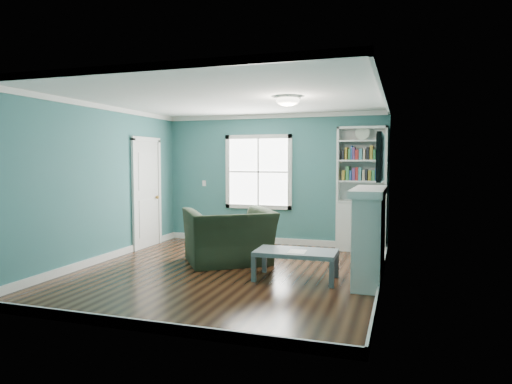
% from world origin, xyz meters
% --- Properties ---
extents(floor, '(5.00, 5.00, 0.00)m').
position_xyz_m(floor, '(0.00, 0.00, 0.00)').
color(floor, black).
rests_on(floor, ground).
extents(room_walls, '(5.00, 5.00, 5.00)m').
position_xyz_m(room_walls, '(0.00, 0.00, 1.58)').
color(room_walls, '#337070').
rests_on(room_walls, ground).
extents(trim, '(4.50, 5.00, 2.60)m').
position_xyz_m(trim, '(0.00, 0.00, 1.24)').
color(trim, white).
rests_on(trim, ground).
extents(window, '(1.40, 0.06, 1.50)m').
position_xyz_m(window, '(-0.30, 2.49, 1.45)').
color(window, white).
rests_on(window, room_walls).
extents(bookshelf, '(0.90, 0.35, 2.31)m').
position_xyz_m(bookshelf, '(1.77, 2.30, 0.92)').
color(bookshelf, silver).
rests_on(bookshelf, ground).
extents(fireplace, '(0.44, 1.58, 1.30)m').
position_xyz_m(fireplace, '(2.08, 0.20, 0.64)').
color(fireplace, black).
rests_on(fireplace, ground).
extents(tv, '(0.06, 1.10, 0.65)m').
position_xyz_m(tv, '(2.20, 0.20, 1.72)').
color(tv, black).
rests_on(tv, fireplace).
extents(door, '(0.12, 0.98, 2.17)m').
position_xyz_m(door, '(-2.22, 1.40, 1.07)').
color(door, silver).
rests_on(door, ground).
extents(ceiling_fixture, '(0.38, 0.38, 0.15)m').
position_xyz_m(ceiling_fixture, '(0.90, 0.10, 2.55)').
color(ceiling_fixture, white).
rests_on(ceiling_fixture, room_walls).
extents(light_switch, '(0.08, 0.01, 0.12)m').
position_xyz_m(light_switch, '(-1.50, 2.48, 1.20)').
color(light_switch, white).
rests_on(light_switch, room_walls).
extents(recliner, '(1.61, 1.50, 1.18)m').
position_xyz_m(recliner, '(-0.20, 0.58, 0.59)').
color(recliner, black).
rests_on(recliner, ground).
extents(coffee_table, '(1.16, 0.65, 0.41)m').
position_xyz_m(coffee_table, '(1.08, -0.09, 0.36)').
color(coffee_table, '#4C565B').
rests_on(coffee_table, ground).
extents(paper_sheet, '(0.25, 0.31, 0.00)m').
position_xyz_m(paper_sheet, '(1.11, -0.17, 0.42)').
color(paper_sheet, white).
rests_on(paper_sheet, coffee_table).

